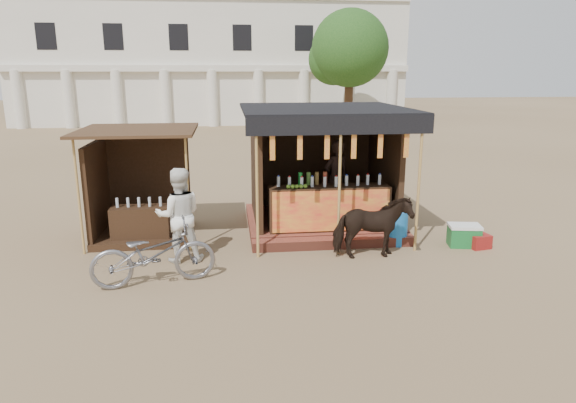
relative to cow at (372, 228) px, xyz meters
The scene contains 11 objects.
ground 2.11m from the cow, 142.07° to the right, with size 120.00×120.00×0.00m, color #846B4C.
main_stall 2.23m from the cow, 104.95° to the left, with size 3.60×3.61×2.78m.
secondary_stall 5.17m from the cow, 157.23° to the left, with size 2.40×2.40×2.38m.
cow is the anchor object (origin of this frame).
motorbike 4.11m from the cow, 168.92° to the right, with size 0.73×2.08×1.09m, color gray.
bystander 3.70m from the cow, behind, with size 0.88×0.69×1.82m, color white.
blue_barrel 1.10m from the cow, 45.43° to the left, with size 0.47×0.47×0.73m, color #1765B3.
red_crate 2.45m from the cow, ahead, with size 0.41×0.43×0.29m, color maroon.
cooler 2.21m from the cow, 12.47° to the left, with size 0.71×0.55×0.46m.
background_building 29.12m from the cow, 97.13° to the left, with size 26.00×7.45×8.18m.
tree 21.70m from the cow, 78.59° to the left, with size 4.50×4.40×7.00m.
Camera 1 is at (-1.14, -7.97, 3.57)m, focal length 32.00 mm.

